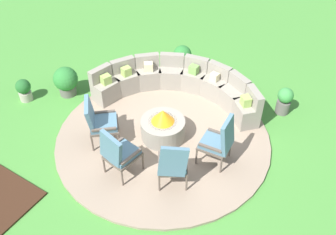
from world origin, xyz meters
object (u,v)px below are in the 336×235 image
lounge_chair_front_right (118,152)px  potted_plant_2 (24,89)px  lounge_chair_front_left (99,121)px  lounge_chair_back_left (173,163)px  fire_pit (163,127)px  lounge_chair_back_right (219,141)px  potted_plant_1 (182,57)px  curved_stone_bench (179,85)px  potted_plant_0 (284,100)px  potted_plant_3 (66,80)px

lounge_chair_front_right → potted_plant_2: lounge_chair_front_right is taller
lounge_chair_front_left → lounge_chair_back_left: (1.88, -0.20, 0.01)m
fire_pit → lounge_chair_back_right: lounge_chair_back_right is taller
lounge_chair_front_left → lounge_chair_front_right: (0.90, -0.52, 0.02)m
potted_plant_1 → curved_stone_bench: bearing=-63.1°
potted_plant_2 → potted_plant_1: bearing=51.5°
fire_pit → potted_plant_1: size_ratio=1.34×
lounge_chair_back_right → potted_plant_2: (-4.84, -0.60, -0.32)m
curved_stone_bench → potted_plant_2: curved_stone_bench is taller
fire_pit → curved_stone_bench: (-0.46, 1.40, 0.05)m
lounge_chair_back_right → potted_plant_2: bearing=92.1°
fire_pit → potted_plant_1: fire_pit is taller
lounge_chair_front_left → potted_plant_1: bearing=139.2°
fire_pit → lounge_chair_back_right: (1.30, -0.02, 0.29)m
fire_pit → lounge_chair_back_left: size_ratio=0.86×
lounge_chair_front_right → potted_plant_2: (-3.40, 0.68, -0.32)m
lounge_chair_back_left → lounge_chair_front_right: bearing=164.3°
lounge_chair_front_left → potted_plant_2: size_ratio=1.89×
lounge_chair_back_right → potted_plant_2: lounge_chair_back_right is taller
fire_pit → curved_stone_bench: bearing=108.0°
lounge_chair_front_right → potted_plant_0: (1.99, 3.53, -0.27)m
lounge_chair_back_left → lounge_chair_back_right: lounge_chair_back_right is taller
curved_stone_bench → potted_plant_2: bearing=-146.7°
lounge_chair_front_left → potted_plant_2: bearing=-134.4°
curved_stone_bench → lounge_chair_back_right: 2.27m
lounge_chair_front_left → lounge_chair_front_right: lounge_chair_front_right is taller
lounge_chair_front_right → lounge_chair_back_right: bearing=49.7°
potted_plant_1 → potted_plant_3: (-1.81, -2.44, 0.03)m
lounge_chair_front_right → potted_plant_0: bearing=68.6°
lounge_chair_front_right → potted_plant_3: lounge_chair_front_right is taller
fire_pit → potted_plant_3: bearing=178.2°
lounge_chair_back_right → potted_plant_2: 4.89m
lounge_chair_front_right → lounge_chair_back_left: (0.98, 0.32, -0.01)m
lounge_chair_front_right → lounge_chair_back_right: (1.44, 1.28, 0.00)m
curved_stone_bench → lounge_chair_back_left: bearing=-61.3°
lounge_chair_front_left → lounge_chair_back_right: 2.46m
lounge_chair_back_left → potted_plant_0: size_ratio=1.63×
lounge_chair_front_left → lounge_chair_back_left: 1.89m
potted_plant_2 → potted_plant_0: bearing=27.8°
curved_stone_bench → potted_plant_2: (-3.08, -2.03, -0.09)m
lounge_chair_front_left → potted_plant_0: bearing=95.5°
lounge_chair_front_left → lounge_chair_back_right: bearing=67.4°
fire_pit → potted_plant_2: bearing=-170.0°
fire_pit → potted_plant_3: 2.84m
fire_pit → lounge_chair_front_left: 1.32m
lounge_chair_back_right → lounge_chair_front_right: bearing=126.6°
lounge_chair_front_right → potted_plant_1: 3.94m
curved_stone_bench → lounge_chair_front_right: 2.73m
potted_plant_0 → fire_pit: bearing=-129.8°
lounge_chair_front_right → curved_stone_bench: bearing=104.8°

